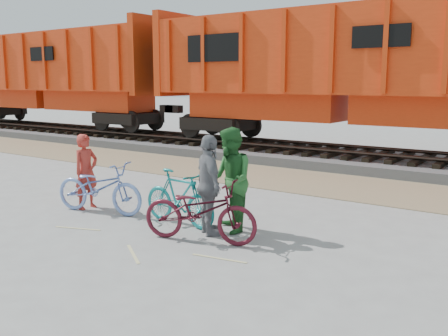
{
  "coord_description": "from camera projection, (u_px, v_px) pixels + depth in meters",
  "views": [
    {
      "loc": [
        6.15,
        -6.4,
        2.61
      ],
      "look_at": [
        0.62,
        1.5,
        0.95
      ],
      "focal_mm": 40.0,
      "sensor_mm": 36.0,
      "label": 1
    }
  ],
  "objects": [
    {
      "name": "ground",
      "position": [
        149.0,
        227.0,
        9.09
      ],
      "size": [
        120.0,
        120.0,
        0.0
      ],
      "primitive_type": "plane",
      "color": "#9E9E99",
      "rests_on": "ground"
    },
    {
      "name": "gravel_strip",
      "position": [
        290.0,
        179.0,
        13.53
      ],
      "size": [
        120.0,
        3.0,
        0.02
      ],
      "primitive_type": "cube",
      "color": "#9B8460",
      "rests_on": "ground"
    },
    {
      "name": "ballast_bed",
      "position": [
        340.0,
        158.0,
        16.33
      ],
      "size": [
        120.0,
        4.0,
        0.3
      ],
      "primitive_type": "cube",
      "color": "slate",
      "rests_on": "ground"
    },
    {
      "name": "track",
      "position": [
        340.0,
        148.0,
        16.27
      ],
      "size": [
        120.0,
        2.6,
        0.24
      ],
      "color": "black",
      "rests_on": "ballast_bed"
    },
    {
      "name": "hopper_car_left",
      "position": [
        53.0,
        74.0,
        24.17
      ],
      "size": [
        14.0,
        3.13,
        4.65
      ],
      "color": "black",
      "rests_on": "track"
    },
    {
      "name": "hopper_car_center",
      "position": [
        351.0,
        69.0,
        15.7
      ],
      "size": [
        14.0,
        3.13,
        4.65
      ],
      "color": "black",
      "rests_on": "track"
    },
    {
      "name": "bicycle_blue",
      "position": [
        99.0,
        187.0,
        10.03
      ],
      "size": [
        2.09,
        1.1,
        1.05
      ],
      "primitive_type": "imported",
      "rotation": [
        0.0,
        0.0,
        1.78
      ],
      "color": "#7795DB",
      "rests_on": "ground"
    },
    {
      "name": "bicycle_teal",
      "position": [
        179.0,
        198.0,
        9.17
      ],
      "size": [
        1.74,
        0.61,
        1.03
      ],
      "primitive_type": "imported",
      "rotation": [
        0.0,
        0.0,
        1.49
      ],
      "color": "#148180",
      "rests_on": "ground"
    },
    {
      "name": "bicycle_maroon",
      "position": [
        200.0,
        211.0,
        8.2
      ],
      "size": [
        2.09,
        1.18,
        1.04
      ],
      "primitive_type": "imported",
      "rotation": [
        0.0,
        0.0,
        1.84
      ],
      "color": "#52121F",
      "rests_on": "ground"
    },
    {
      "name": "person_solo",
      "position": [
        86.0,
        172.0,
        10.35
      ],
      "size": [
        0.38,
        0.58,
        1.56
      ],
      "primitive_type": "imported",
      "rotation": [
        0.0,
        0.0,
        1.55
      ],
      "color": "#B53227",
      "rests_on": "ground"
    },
    {
      "name": "person_man",
      "position": [
        230.0,
        180.0,
        8.7
      ],
      "size": [
        1.13,
        1.12,
        1.85
      ],
      "primitive_type": "imported",
      "rotation": [
        0.0,
        0.0,
        -0.75
      ],
      "color": "#2B6E2F",
      "rests_on": "ground"
    },
    {
      "name": "person_woman",
      "position": [
        209.0,
        185.0,
        8.52
      ],
      "size": [
        1.07,
        0.95,
        1.74
      ],
      "primitive_type": "imported",
      "rotation": [
        0.0,
        0.0,
        2.5
      ],
      "color": "gray",
      "rests_on": "ground"
    }
  ]
}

